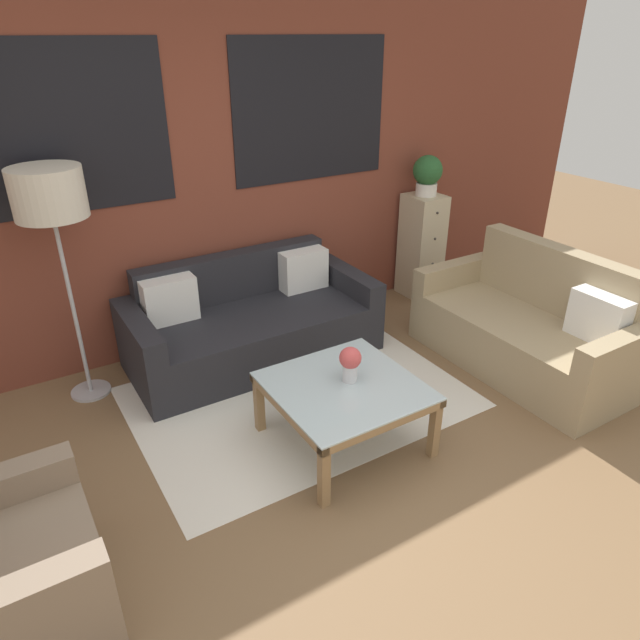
{
  "coord_description": "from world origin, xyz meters",
  "views": [
    {
      "loc": [
        -1.55,
        -1.79,
        2.37
      ],
      "look_at": [
        0.33,
        1.26,
        0.55
      ],
      "focal_mm": 32.0,
      "sensor_mm": 36.0,
      "label": 1
    }
  ],
  "objects_px": {
    "couch_dark": "(251,324)",
    "coffee_table": "(345,394)",
    "drawer_cabinet": "(421,246)",
    "settee_vintage": "(528,330)",
    "flower_vase": "(350,362)",
    "floor_lamp": "(50,200)",
    "potted_plant": "(427,174)"
  },
  "relations": [
    {
      "from": "coffee_table",
      "to": "flower_vase",
      "type": "height_order",
      "value": "flower_vase"
    },
    {
      "from": "coffee_table",
      "to": "drawer_cabinet",
      "type": "distance_m",
      "value": 2.49
    },
    {
      "from": "potted_plant",
      "to": "flower_vase",
      "type": "bearing_deg",
      "value": -140.94
    },
    {
      "from": "settee_vintage",
      "to": "flower_vase",
      "type": "height_order",
      "value": "settee_vintage"
    },
    {
      "from": "coffee_table",
      "to": "flower_vase",
      "type": "distance_m",
      "value": 0.21
    },
    {
      "from": "couch_dark",
      "to": "floor_lamp",
      "type": "bearing_deg",
      "value": 174.46
    },
    {
      "from": "potted_plant",
      "to": "drawer_cabinet",
      "type": "bearing_deg",
      "value": -90.0
    },
    {
      "from": "drawer_cabinet",
      "to": "floor_lamp",
      "type": "bearing_deg",
      "value": -177.99
    },
    {
      "from": "floor_lamp",
      "to": "couch_dark",
      "type": "bearing_deg",
      "value": -5.54
    },
    {
      "from": "settee_vintage",
      "to": "floor_lamp",
      "type": "xyz_separation_m",
      "value": [
        -3.01,
        1.39,
        1.12
      ]
    },
    {
      "from": "drawer_cabinet",
      "to": "flower_vase",
      "type": "height_order",
      "value": "drawer_cabinet"
    },
    {
      "from": "drawer_cabinet",
      "to": "flower_vase",
      "type": "relative_size",
      "value": 4.3
    },
    {
      "from": "potted_plant",
      "to": "floor_lamp",
      "type": "bearing_deg",
      "value": -177.99
    },
    {
      "from": "couch_dark",
      "to": "drawer_cabinet",
      "type": "distance_m",
      "value": 1.98
    },
    {
      "from": "floor_lamp",
      "to": "flower_vase",
      "type": "xyz_separation_m",
      "value": [
        1.32,
        -1.42,
        -0.86
      ]
    },
    {
      "from": "couch_dark",
      "to": "drawer_cabinet",
      "type": "relative_size",
      "value": 1.94
    },
    {
      "from": "coffee_table",
      "to": "potted_plant",
      "type": "relative_size",
      "value": 2.38
    },
    {
      "from": "couch_dark",
      "to": "coffee_table",
      "type": "bearing_deg",
      "value": -89.3
    },
    {
      "from": "couch_dark",
      "to": "floor_lamp",
      "type": "relative_size",
      "value": 1.19
    },
    {
      "from": "floor_lamp",
      "to": "drawer_cabinet",
      "type": "xyz_separation_m",
      "value": [
        3.21,
        0.11,
        -0.93
      ]
    },
    {
      "from": "drawer_cabinet",
      "to": "couch_dark",
      "type": "bearing_deg",
      "value": -173.18
    },
    {
      "from": "settee_vintage",
      "to": "potted_plant",
      "type": "relative_size",
      "value": 4.58
    },
    {
      "from": "coffee_table",
      "to": "floor_lamp",
      "type": "height_order",
      "value": "floor_lamp"
    },
    {
      "from": "couch_dark",
      "to": "drawer_cabinet",
      "type": "height_order",
      "value": "drawer_cabinet"
    },
    {
      "from": "couch_dark",
      "to": "floor_lamp",
      "type": "height_order",
      "value": "floor_lamp"
    },
    {
      "from": "coffee_table",
      "to": "floor_lamp",
      "type": "bearing_deg",
      "value": 131.31
    },
    {
      "from": "floor_lamp",
      "to": "potted_plant",
      "type": "height_order",
      "value": "floor_lamp"
    },
    {
      "from": "drawer_cabinet",
      "to": "flower_vase",
      "type": "xyz_separation_m",
      "value": [
        -1.89,
        -1.53,
        0.07
      ]
    },
    {
      "from": "coffee_table",
      "to": "flower_vase",
      "type": "relative_size",
      "value": 3.75
    },
    {
      "from": "drawer_cabinet",
      "to": "settee_vintage",
      "type": "bearing_deg",
      "value": -97.61
    },
    {
      "from": "floor_lamp",
      "to": "drawer_cabinet",
      "type": "relative_size",
      "value": 1.64
    },
    {
      "from": "settee_vintage",
      "to": "drawer_cabinet",
      "type": "xyz_separation_m",
      "value": [
        0.2,
        1.51,
        0.19
      ]
    }
  ]
}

